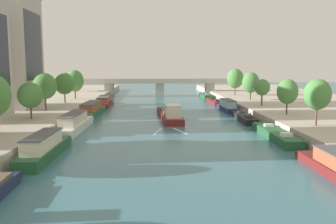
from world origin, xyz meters
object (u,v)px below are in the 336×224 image
moored_boat_right_far (205,96)px  tree_right_second (235,78)px  moored_boat_right_upstream (275,134)px  tree_left_distant (30,95)px  moored_boat_left_far (104,102)px  tree_right_third (251,83)px  tree_left_end_of_row (75,81)px  bridge_far (160,85)px  tree_right_end_of_row (317,94)px  moored_boat_left_midway (75,123)px  moored_boat_right_midway (244,117)px  moored_boat_right_gap_after (227,106)px  barge_midriver (170,114)px  tree_right_far (287,92)px  tree_right_by_lamp (262,87)px  moored_boat_right_downstream (215,102)px  tree_left_nearest (64,84)px  tree_left_by_lamp (45,86)px  moored_boat_left_near (92,110)px  moored_boat_left_gap_after (44,148)px

moored_boat_right_far → tree_right_second: (6.90, -11.67, 6.00)m
moored_boat_right_upstream → tree_left_distant: bearing=167.3°
moored_boat_left_far → tree_right_third: 37.75m
tree_left_distant → moored_boat_right_far: bearing=56.4°
tree_left_distant → tree_left_end_of_row: tree_left_end_of_row is taller
moored_boat_left_far → bridge_far: 32.11m
moored_boat_right_far → tree_right_end_of_row: 64.92m
moored_boat_right_upstream → tree_left_end_of_row: bearing=131.0°
tree_left_distant → tree_right_second: size_ratio=0.78×
moored_boat_left_midway → bridge_far: 64.96m
tree_right_end_of_row → moored_boat_right_upstream: bearing=179.4°
tree_left_end_of_row → tree_right_third: size_ratio=1.07×
moored_boat_left_far → tree_right_second: bearing=15.7°
moored_boat_left_midway → moored_boat_right_midway: size_ratio=1.17×
moored_boat_left_midway → moored_boat_right_gap_after: (29.94, 23.27, -0.08)m
barge_midriver → moored_boat_right_midway: barge_midriver is taller
tree_right_far → tree_left_end_of_row: bearing=144.2°
tree_right_by_lamp → tree_right_third: bearing=85.9°
moored_boat_right_gap_after → tree_right_second: 23.53m
moored_boat_right_midway → moored_boat_right_far: (-0.36, 47.51, 0.08)m
moored_boat_left_midway → moored_boat_right_downstream: 49.49m
tree_left_nearest → tree_right_second: tree_right_second is taller
tree_right_far → tree_left_nearest: bearing=154.4°
moored_boat_right_far → tree_left_by_lamp: 58.99m
barge_midriver → tree_right_second: size_ratio=2.73×
moored_boat_left_far → tree_left_by_lamp: (-8.21, -22.89, 5.44)m
moored_boat_left_near → barge_midriver: bearing=-20.4°
moored_boat_right_midway → moored_boat_left_far: bearing=139.6°
moored_boat_left_midway → tree_left_nearest: (-7.72, 25.71, 5.09)m
tree_right_third → tree_left_by_lamp: bearing=-157.4°
tree_right_by_lamp → moored_boat_left_far: bearing=155.9°
moored_boat_left_gap_after → moored_boat_right_downstream: (29.54, 56.73, -0.70)m
moored_boat_right_upstream → tree_right_third: size_ratio=2.33×
moored_boat_left_gap_after → tree_right_far: (36.31, 21.73, 4.67)m
tree_left_nearest → bridge_far: size_ratio=0.12×
barge_midriver → moored_boat_right_downstream: bearing=63.5°
moored_boat_right_upstream → tree_right_second: 53.32m
tree_left_by_lamp → moored_boat_left_gap_after: bearing=-74.0°
tree_right_by_lamp → tree_left_end_of_row: bearing=158.0°
moored_boat_left_near → tree_right_by_lamp: tree_right_by_lamp is taller
moored_boat_left_midway → tree_left_nearest: tree_left_nearest is taller
moored_boat_left_near → bridge_far: bearing=71.4°
moored_boat_left_midway → tree_left_distant: size_ratio=2.73×
tree_left_by_lamp → tree_right_second: (44.78, 33.17, 0.14)m
tree_left_nearest → tree_right_third: bearing=6.5°
moored_boat_right_midway → tree_right_third: 23.36m
moored_boat_left_far → moored_boat_right_midway: size_ratio=1.12×
barge_midriver → tree_right_far: 22.39m
moored_boat_left_gap_after → tree_right_by_lamp: 51.11m
barge_midriver → tree_left_nearest: bearing=149.6°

